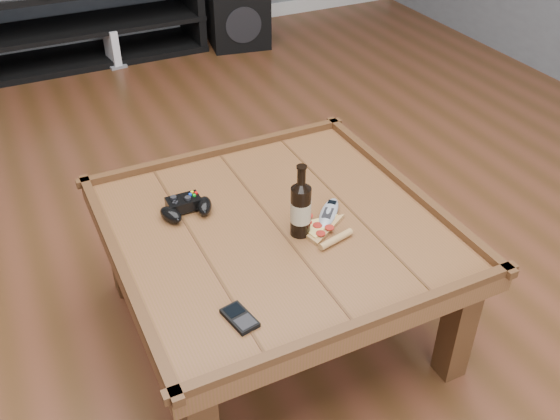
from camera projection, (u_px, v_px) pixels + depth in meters
name	position (u px, v px, depth m)	size (l,w,h in m)	color
ground	(277.00, 327.00, 2.20)	(6.00, 6.00, 0.00)	#472A14
baseboard	(91.00, 39.00, 4.35)	(5.00, 0.02, 0.10)	silver
coffee_table	(276.00, 240.00, 1.97)	(1.03, 1.03, 0.48)	brown
media_console	(94.00, 22.00, 4.06)	(1.40, 0.45, 0.50)	black
beer_bottle	(301.00, 207.00, 1.85)	(0.06, 0.06, 0.24)	black
game_controller	(186.00, 207.00, 1.97)	(0.19, 0.12, 0.05)	black
pizza_slice	(320.00, 229.00, 1.90)	(0.18, 0.25, 0.02)	tan
smartphone	(240.00, 318.00, 1.60)	(0.08, 0.12, 0.01)	black
remote_control	(329.00, 213.00, 1.97)	(0.15, 0.16, 0.02)	#91969D
subwoofer	(237.00, 16.00, 4.31)	(0.45, 0.45, 0.39)	black
game_console	(112.00, 48.00, 4.05)	(0.13, 0.20, 0.24)	gray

